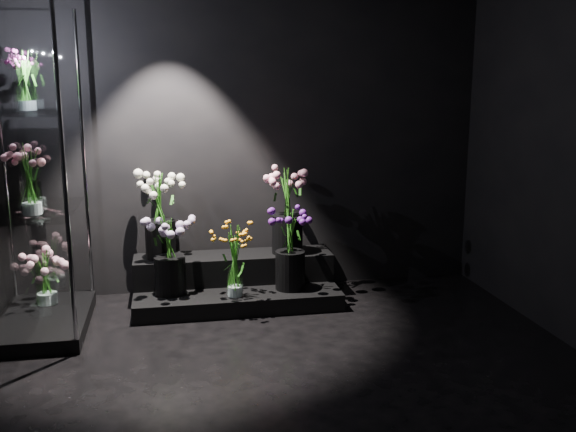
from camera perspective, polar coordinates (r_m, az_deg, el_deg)
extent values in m
plane|color=black|center=(3.97, 0.82, -15.19)|extent=(4.00, 4.00, 0.00)
plane|color=black|center=(5.52, -3.30, 7.69)|extent=(4.00, 0.00, 4.00)
plane|color=black|center=(1.67, 14.68, -2.77)|extent=(4.00, 0.00, 4.00)
cube|color=black|center=(5.36, -4.61, -7.02)|extent=(1.66, 0.74, 0.14)
cube|color=black|center=(5.48, -4.85, -4.57)|extent=(1.66, 0.37, 0.23)
cube|color=black|center=(5.16, -20.87, -8.78)|extent=(0.64, 1.06, 0.11)
cube|color=white|center=(4.93, -21.60, 0.51)|extent=(0.58, 1.00, 0.01)
cube|color=white|center=(4.85, -22.23, 8.53)|extent=(0.58, 1.00, 0.01)
cylinder|color=white|center=(5.09, -4.73, -5.84)|extent=(0.13, 0.13, 0.24)
cylinder|color=black|center=(5.21, -10.43, -5.20)|extent=(0.25, 0.25, 0.31)
cylinder|color=black|center=(5.24, 0.19, -4.82)|extent=(0.24, 0.24, 0.32)
cylinder|color=black|center=(5.40, -11.27, -2.03)|extent=(0.25, 0.25, 0.32)
cylinder|color=black|center=(5.44, -0.07, -1.60)|extent=(0.26, 0.26, 0.33)
cylinder|color=white|center=(4.71, -21.85, 1.54)|extent=(0.14, 0.14, 0.24)
cylinder|color=white|center=(4.96, -22.18, 9.82)|extent=(0.13, 0.13, 0.20)
cylinder|color=white|center=(5.34, -20.67, -6.02)|extent=(0.16, 0.16, 0.25)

